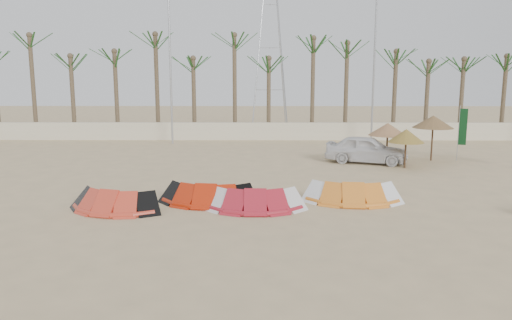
{
  "coord_description": "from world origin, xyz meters",
  "views": [
    {
      "loc": [
        0.16,
        -14.84,
        4.97
      ],
      "look_at": [
        0.0,
        6.0,
        1.3
      ],
      "focal_mm": 35.0,
      "sensor_mm": 36.0,
      "label": 1
    }
  ],
  "objects_px": {
    "kite_orange": "(351,190)",
    "kite_red_mid": "(209,191)",
    "parasol_left": "(388,129)",
    "parasol_mid": "(406,136)",
    "kite_red_left": "(116,198)",
    "parasol_right": "(433,122)",
    "kite_red_right": "(255,197)",
    "car": "(367,149)"
  },
  "relations": [
    {
      "from": "kite_red_left",
      "to": "kite_orange",
      "type": "xyz_separation_m",
      "value": [
        8.86,
        1.32,
        0.0
      ]
    },
    {
      "from": "kite_red_mid",
      "to": "kite_orange",
      "type": "xyz_separation_m",
      "value": [
        5.55,
        0.25,
        -0.0
      ]
    },
    {
      "from": "kite_red_right",
      "to": "parasol_left",
      "type": "relative_size",
      "value": 1.64
    },
    {
      "from": "kite_orange",
      "to": "parasol_mid",
      "type": "xyz_separation_m",
      "value": [
        4.07,
        6.8,
        1.29
      ]
    },
    {
      "from": "kite_red_mid",
      "to": "kite_orange",
      "type": "relative_size",
      "value": 1.02
    },
    {
      "from": "car",
      "to": "parasol_left",
      "type": "bearing_deg",
      "value": -45.35
    },
    {
      "from": "kite_orange",
      "to": "kite_red_mid",
      "type": "bearing_deg",
      "value": -177.42
    },
    {
      "from": "parasol_left",
      "to": "parasol_right",
      "type": "height_order",
      "value": "parasol_right"
    },
    {
      "from": "kite_red_right",
      "to": "kite_red_mid",
      "type": "bearing_deg",
      "value": 154.89
    },
    {
      "from": "kite_red_right",
      "to": "parasol_right",
      "type": "distance_m",
      "value": 14.34
    },
    {
      "from": "kite_red_left",
      "to": "kite_red_right",
      "type": "height_order",
      "value": "same"
    },
    {
      "from": "kite_red_mid",
      "to": "car",
      "type": "height_order",
      "value": "car"
    },
    {
      "from": "kite_red_left",
      "to": "parasol_right",
      "type": "distance_m",
      "value": 18.4
    },
    {
      "from": "kite_red_left",
      "to": "kite_orange",
      "type": "height_order",
      "value": "same"
    },
    {
      "from": "kite_red_left",
      "to": "parasol_left",
      "type": "distance_m",
      "value": 16.18
    },
    {
      "from": "parasol_left",
      "to": "car",
      "type": "height_order",
      "value": "parasol_left"
    },
    {
      "from": "kite_orange",
      "to": "parasol_right",
      "type": "relative_size",
      "value": 1.46
    },
    {
      "from": "parasol_mid",
      "to": "kite_orange",
      "type": "bearing_deg",
      "value": -120.88
    },
    {
      "from": "car",
      "to": "kite_orange",
      "type": "bearing_deg",
      "value": -176.37
    },
    {
      "from": "kite_red_left",
      "to": "kite_red_mid",
      "type": "height_order",
      "value": "same"
    },
    {
      "from": "parasol_left",
      "to": "car",
      "type": "xyz_separation_m",
      "value": [
        -1.27,
        -0.6,
        -1.05
      ]
    },
    {
      "from": "kite_red_right",
      "to": "parasol_left",
      "type": "bearing_deg",
      "value": 53.59
    },
    {
      "from": "kite_red_right",
      "to": "parasol_left",
      "type": "height_order",
      "value": "parasol_left"
    },
    {
      "from": "kite_orange",
      "to": "parasol_right",
      "type": "height_order",
      "value": "parasol_right"
    },
    {
      "from": "parasol_right",
      "to": "car",
      "type": "relative_size",
      "value": 0.58
    },
    {
      "from": "kite_red_right",
      "to": "parasol_mid",
      "type": "distance_m",
      "value": 11.18
    },
    {
      "from": "kite_red_right",
      "to": "kite_red_left",
      "type": "bearing_deg",
      "value": -177.48
    },
    {
      "from": "kite_red_right",
      "to": "parasol_mid",
      "type": "relative_size",
      "value": 1.73
    },
    {
      "from": "parasol_left",
      "to": "kite_red_right",
      "type": "bearing_deg",
      "value": -126.41
    },
    {
      "from": "kite_orange",
      "to": "parasol_left",
      "type": "relative_size",
      "value": 1.73
    },
    {
      "from": "kite_red_right",
      "to": "kite_orange",
      "type": "xyz_separation_m",
      "value": [
        3.73,
        1.1,
        0.0
      ]
    },
    {
      "from": "kite_red_mid",
      "to": "kite_red_right",
      "type": "xyz_separation_m",
      "value": [
        1.81,
        -0.85,
        -0.0
      ]
    },
    {
      "from": "parasol_left",
      "to": "car",
      "type": "distance_m",
      "value": 1.76
    },
    {
      "from": "parasol_right",
      "to": "kite_red_right",
      "type": "bearing_deg",
      "value": -134.38
    },
    {
      "from": "kite_red_mid",
      "to": "parasol_left",
      "type": "bearing_deg",
      "value": 44.86
    },
    {
      "from": "kite_red_mid",
      "to": "parasol_right",
      "type": "distance_m",
      "value": 15.12
    },
    {
      "from": "parasol_left",
      "to": "parasol_mid",
      "type": "bearing_deg",
      "value": -77.85
    },
    {
      "from": "parasol_left",
      "to": "car",
      "type": "relative_size",
      "value": 0.49
    },
    {
      "from": "kite_red_left",
      "to": "kite_red_mid",
      "type": "xyz_separation_m",
      "value": [
        3.31,
        1.07,
        0.0
      ]
    },
    {
      "from": "kite_red_right",
      "to": "parasol_mid",
      "type": "bearing_deg",
      "value": 45.36
    },
    {
      "from": "kite_red_right",
      "to": "car",
      "type": "distance_m",
      "value": 11.18
    },
    {
      "from": "kite_orange",
      "to": "parasol_mid",
      "type": "relative_size",
      "value": 1.82
    }
  ]
}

